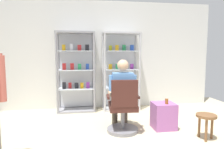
{
  "coord_description": "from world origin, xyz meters",
  "views": [
    {
      "loc": [
        -0.43,
        -2.21,
        1.4
      ],
      "look_at": [
        0.15,
        1.54,
        1.0
      ],
      "focal_mm": 32.55,
      "sensor_mm": 36.0,
      "label": 1
    }
  ],
  "objects_px": {
    "seated_shopkeeper": "(122,91)",
    "storage_crate": "(164,116)",
    "display_cabinet_right": "(121,70)",
    "tea_glass": "(167,101)",
    "display_cabinet_left": "(76,71)",
    "wooden_stool": "(206,119)",
    "office_chair": "(123,111)"
  },
  "relations": [
    {
      "from": "seated_shopkeeper",
      "to": "storage_crate",
      "type": "xyz_separation_m",
      "value": [
        0.78,
        -0.08,
        -0.47
      ]
    },
    {
      "from": "display_cabinet_right",
      "to": "tea_glass",
      "type": "bearing_deg",
      "value": -70.78
    },
    {
      "from": "display_cabinet_left",
      "to": "wooden_stool",
      "type": "height_order",
      "value": "display_cabinet_left"
    },
    {
      "from": "display_cabinet_left",
      "to": "tea_glass",
      "type": "distance_m",
      "value": 2.31
    },
    {
      "from": "display_cabinet_right",
      "to": "office_chair",
      "type": "height_order",
      "value": "display_cabinet_right"
    },
    {
      "from": "storage_crate",
      "to": "office_chair",
      "type": "bearing_deg",
      "value": -173.88
    },
    {
      "from": "display_cabinet_right",
      "to": "wooden_stool",
      "type": "distance_m",
      "value": 2.37
    },
    {
      "from": "office_chair",
      "to": "seated_shopkeeper",
      "type": "height_order",
      "value": "seated_shopkeeper"
    },
    {
      "from": "display_cabinet_left",
      "to": "storage_crate",
      "type": "xyz_separation_m",
      "value": [
        1.62,
        -1.49,
        -0.72
      ]
    },
    {
      "from": "display_cabinet_left",
      "to": "wooden_stool",
      "type": "xyz_separation_m",
      "value": [
        2.12,
        -2.05,
        -0.63
      ]
    },
    {
      "from": "display_cabinet_left",
      "to": "display_cabinet_right",
      "type": "xyz_separation_m",
      "value": [
        1.1,
        0.0,
        0.0
      ]
    },
    {
      "from": "seated_shopkeeper",
      "to": "wooden_stool",
      "type": "xyz_separation_m",
      "value": [
        1.27,
        -0.63,
        -0.38
      ]
    },
    {
      "from": "display_cabinet_right",
      "to": "office_chair",
      "type": "distance_m",
      "value": 1.7
    },
    {
      "from": "storage_crate",
      "to": "display_cabinet_left",
      "type": "bearing_deg",
      "value": 137.44
    },
    {
      "from": "tea_glass",
      "to": "office_chair",
      "type": "bearing_deg",
      "value": -179.15
    },
    {
      "from": "office_chair",
      "to": "tea_glass",
      "type": "distance_m",
      "value": 0.82
    },
    {
      "from": "display_cabinet_right",
      "to": "storage_crate",
      "type": "xyz_separation_m",
      "value": [
        0.52,
        -1.49,
        -0.72
      ]
    },
    {
      "from": "display_cabinet_right",
      "to": "storage_crate",
      "type": "bearing_deg",
      "value": -70.64
    },
    {
      "from": "office_chair",
      "to": "seated_shopkeeper",
      "type": "bearing_deg",
      "value": 86.22
    },
    {
      "from": "display_cabinet_right",
      "to": "seated_shopkeeper",
      "type": "height_order",
      "value": "display_cabinet_right"
    },
    {
      "from": "display_cabinet_left",
      "to": "office_chair",
      "type": "relative_size",
      "value": 1.98
    },
    {
      "from": "seated_shopkeeper",
      "to": "storage_crate",
      "type": "bearing_deg",
      "value": -5.79
    },
    {
      "from": "display_cabinet_right",
      "to": "office_chair",
      "type": "bearing_deg",
      "value": -99.45
    },
    {
      "from": "storage_crate",
      "to": "wooden_stool",
      "type": "bearing_deg",
      "value": -48.43
    },
    {
      "from": "office_chair",
      "to": "seated_shopkeeper",
      "type": "xyz_separation_m",
      "value": [
        0.01,
        0.16,
        0.32
      ]
    },
    {
      "from": "seated_shopkeeper",
      "to": "storage_crate",
      "type": "relative_size",
      "value": 2.67
    },
    {
      "from": "office_chair",
      "to": "storage_crate",
      "type": "height_order",
      "value": "office_chair"
    },
    {
      "from": "office_chair",
      "to": "tea_glass",
      "type": "relative_size",
      "value": 9.91
    },
    {
      "from": "storage_crate",
      "to": "wooden_stool",
      "type": "xyz_separation_m",
      "value": [
        0.49,
        -0.55,
        0.09
      ]
    },
    {
      "from": "seated_shopkeeper",
      "to": "display_cabinet_left",
      "type": "bearing_deg",
      "value": 120.98
    },
    {
      "from": "seated_shopkeeper",
      "to": "wooden_stool",
      "type": "distance_m",
      "value": 1.47
    },
    {
      "from": "office_chair",
      "to": "storage_crate",
      "type": "relative_size",
      "value": 1.99
    }
  ]
}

